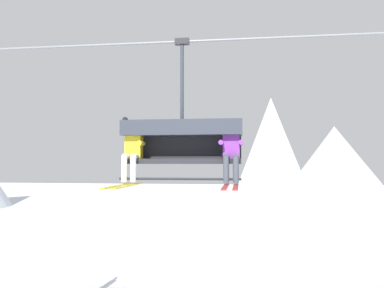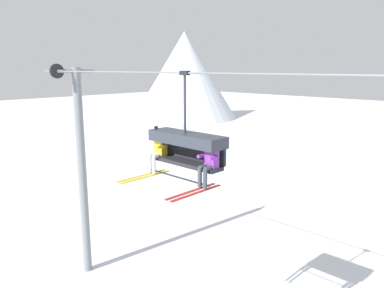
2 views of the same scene
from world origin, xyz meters
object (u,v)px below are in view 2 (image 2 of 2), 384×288
at_px(skier_purple, 208,162).
at_px(lift_tower_near, 82,169).
at_px(chairlift_chair, 187,144).
at_px(skier_yellow, 157,150).

bearing_deg(skier_purple, lift_tower_near, 173.27).
relative_size(chairlift_chair, skier_yellow, 1.64).
xyz_separation_m(lift_tower_near, skier_purple, (7.89, -0.93, 1.87)).
distance_m(lift_tower_near, chairlift_chair, 7.30).
bearing_deg(skier_purple, chairlift_chair, 167.06).
relative_size(lift_tower_near, skier_purple, 5.26).
height_order(lift_tower_near, skier_purple, lift_tower_near).
bearing_deg(skier_yellow, skier_purple, -0.20).
xyz_separation_m(lift_tower_near, chairlift_chair, (6.93, -0.71, 2.17)).
distance_m(lift_tower_near, skier_purple, 8.17).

